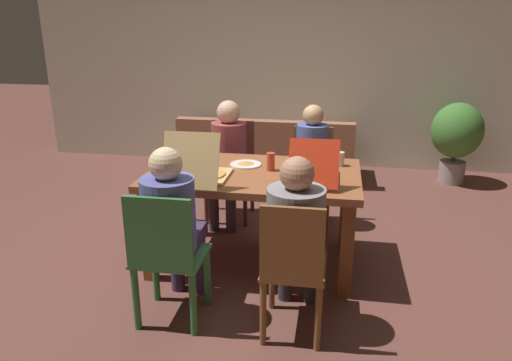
{
  "coord_description": "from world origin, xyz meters",
  "views": [
    {
      "loc": [
        0.62,
        -3.54,
        1.92
      ],
      "look_at": [
        0.0,
        0.1,
        0.67
      ],
      "focal_mm": 33.87,
      "sensor_mm": 36.0,
      "label": 1
    }
  ],
  "objects": [
    {
      "name": "ground_plane",
      "position": [
        0.0,
        0.0,
        0.0
      ],
      "size": [
        20.0,
        20.0,
        0.0
      ],
      "primitive_type": "plane",
      "color": "brown"
    },
    {
      "name": "back_wall",
      "position": [
        0.0,
        2.97,
        1.44
      ],
      "size": [
        7.03,
        0.12,
        2.88
      ],
      "primitive_type": "cube",
      "color": "silver",
      "rests_on": "ground"
    },
    {
      "name": "dining_table",
      "position": [
        0.0,
        0.0,
        0.67
      ],
      "size": [
        1.65,
        1.0,
        0.78
      ],
      "color": "brown",
      "rests_on": "ground"
    },
    {
      "name": "chair_0",
      "position": [
        0.4,
        0.92,
        0.49
      ],
      "size": [
        0.4,
        0.39,
        0.94
      ],
      "color": "brown",
      "rests_on": "ground"
    },
    {
      "name": "person_0",
      "position": [
        0.4,
        0.77,
        0.68
      ],
      "size": [
        0.3,
        0.51,
        1.18
      ],
      "color": "#42384E",
      "rests_on": "ground"
    },
    {
      "name": "chair_1",
      "position": [
        0.4,
        -0.95,
        0.5
      ],
      "size": [
        0.39,
        0.46,
        0.93
      ],
      "color": "brown",
      "rests_on": "ground"
    },
    {
      "name": "person_1",
      "position": [
        0.4,
        -0.79,
        0.68
      ],
      "size": [
        0.36,
        0.56,
        1.16
      ],
      "color": "#352F3A",
      "rests_on": "ground"
    },
    {
      "name": "chair_2",
      "position": [
        -0.4,
        -0.94,
        0.49
      ],
      "size": [
        0.44,
        0.41,
        0.93
      ],
      "color": "#327239",
      "rests_on": "ground"
    },
    {
      "name": "person_2",
      "position": [
        -0.4,
        -0.8,
        0.69
      ],
      "size": [
        0.34,
        0.55,
        1.18
      ],
      "color": "#402C4E",
      "rests_on": "ground"
    },
    {
      "name": "chair_3",
      "position": [
        -0.4,
        0.98,
        0.52
      ],
      "size": [
        0.44,
        0.45,
        0.95
      ],
      "color": "brown",
      "rests_on": "ground"
    },
    {
      "name": "person_3",
      "position": [
        -0.4,
        0.82,
        0.7
      ],
      "size": [
        0.34,
        0.55,
        1.19
      ],
      "color": "#42343F",
      "rests_on": "ground"
    },
    {
      "name": "pizza_box_0",
      "position": [
        0.48,
        -0.11,
        0.83
      ],
      "size": [
        0.35,
        0.51,
        0.34
      ],
      "color": "red",
      "rests_on": "dining_table"
    },
    {
      "name": "pizza_box_1",
      "position": [
        -0.36,
        -0.25,
        0.84
      ],
      "size": [
        0.4,
        0.55,
        0.4
      ],
      "color": "tan",
      "rests_on": "dining_table"
    },
    {
      "name": "plate_0",
      "position": [
        -0.57,
        0.24,
        0.79
      ],
      "size": [
        0.23,
        0.23,
        0.01
      ],
      "color": "white",
      "rests_on": "dining_table"
    },
    {
      "name": "plate_1",
      "position": [
        -0.1,
        0.17,
        0.79
      ],
      "size": [
        0.26,
        0.26,
        0.03
      ],
      "color": "white",
      "rests_on": "dining_table"
    },
    {
      "name": "drinking_glass_0",
      "position": [
        0.66,
        0.27,
        0.84
      ],
      "size": [
        0.07,
        0.07,
        0.11
      ],
      "primitive_type": "cylinder",
      "color": "silver",
      "rests_on": "dining_table"
    },
    {
      "name": "drinking_glass_1",
      "position": [
        0.12,
        0.06,
        0.85
      ],
      "size": [
        0.07,
        0.07,
        0.14
      ],
      "primitive_type": "cylinder",
      "color": "#B1452A",
      "rests_on": "dining_table"
    },
    {
      "name": "drinking_glass_2",
      "position": [
        0.48,
        0.34,
        0.83
      ],
      "size": [
        0.07,
        0.07,
        0.11
      ],
      "primitive_type": "cylinder",
      "color": "silver",
      "rests_on": "dining_table"
    },
    {
      "name": "couch",
      "position": [
        -0.22,
        2.27,
        0.29
      ],
      "size": [
        2.12,
        0.84,
        0.78
      ],
      "color": "#986347",
      "rests_on": "ground"
    },
    {
      "name": "potted_plant",
      "position": [
        2.04,
        2.41,
        0.6
      ],
      "size": [
        0.6,
        0.6,
        0.98
      ],
      "color": "gray",
      "rests_on": "ground"
    }
  ]
}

